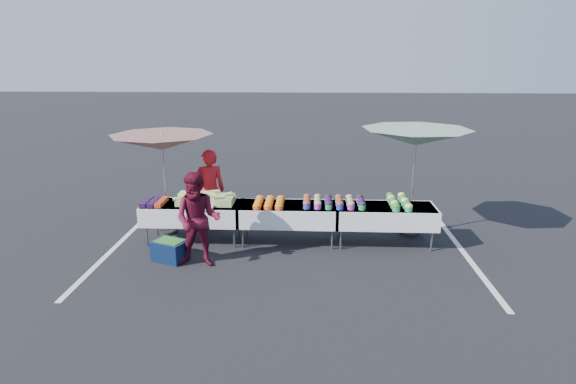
{
  "coord_description": "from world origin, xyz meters",
  "views": [
    {
      "loc": [
        0.41,
        -8.54,
        3.41
      ],
      "look_at": [
        0.0,
        0.0,
        1.0
      ],
      "focal_mm": 30.0,
      "sensor_mm": 36.0,
      "label": 1
    }
  ],
  "objects_px": {
    "table_right": "(385,215)",
    "umbrella_left": "(162,143)",
    "table_center": "(288,213)",
    "vendor": "(210,190)",
    "customer": "(198,220)",
    "storage_bin": "(170,250)",
    "table_left": "(193,212)",
    "umbrella_right": "(416,138)"
  },
  "relations": [
    {
      "from": "customer",
      "to": "storage_bin",
      "type": "height_order",
      "value": "customer"
    },
    {
      "from": "table_center",
      "to": "table_left",
      "type": "bearing_deg",
      "value": 180.0
    },
    {
      "from": "customer",
      "to": "umbrella_left",
      "type": "height_order",
      "value": "umbrella_left"
    },
    {
      "from": "umbrella_right",
      "to": "storage_bin",
      "type": "distance_m",
      "value": 4.95
    },
    {
      "from": "customer",
      "to": "umbrella_left",
      "type": "xyz_separation_m",
      "value": [
        -0.98,
        1.49,
        1.02
      ]
    },
    {
      "from": "table_left",
      "to": "storage_bin",
      "type": "distance_m",
      "value": 1.02
    },
    {
      "from": "table_center",
      "to": "table_right",
      "type": "distance_m",
      "value": 1.8
    },
    {
      "from": "customer",
      "to": "umbrella_right",
      "type": "distance_m",
      "value": 4.33
    },
    {
      "from": "table_center",
      "to": "umbrella_left",
      "type": "bearing_deg",
      "value": 170.63
    },
    {
      "from": "table_center",
      "to": "umbrella_right",
      "type": "relative_size",
      "value": 0.72
    },
    {
      "from": "vendor",
      "to": "storage_bin",
      "type": "distance_m",
      "value": 1.72
    },
    {
      "from": "customer",
      "to": "storage_bin",
      "type": "distance_m",
      "value": 0.85
    },
    {
      "from": "table_right",
      "to": "vendor",
      "type": "height_order",
      "value": "vendor"
    },
    {
      "from": "umbrella_left",
      "to": "table_center",
      "type": "bearing_deg",
      "value": -9.37
    },
    {
      "from": "table_left",
      "to": "table_center",
      "type": "height_order",
      "value": "same"
    },
    {
      "from": "vendor",
      "to": "customer",
      "type": "xyz_separation_m",
      "value": [
        0.16,
        -1.73,
        -0.03
      ]
    },
    {
      "from": "table_center",
      "to": "vendor",
      "type": "height_order",
      "value": "vendor"
    },
    {
      "from": "customer",
      "to": "umbrella_right",
      "type": "xyz_separation_m",
      "value": [
        3.84,
        1.66,
        1.13
      ]
    },
    {
      "from": "table_right",
      "to": "umbrella_left",
      "type": "relative_size",
      "value": 0.84
    },
    {
      "from": "umbrella_right",
      "to": "umbrella_left",
      "type": "bearing_deg",
      "value": -178.07
    },
    {
      "from": "umbrella_right",
      "to": "table_left",
      "type": "bearing_deg",
      "value": -172.36
    },
    {
      "from": "table_center",
      "to": "vendor",
      "type": "xyz_separation_m",
      "value": [
        -1.6,
        0.63,
        0.25
      ]
    },
    {
      "from": "customer",
      "to": "umbrella_left",
      "type": "bearing_deg",
      "value": 125.08
    },
    {
      "from": "table_left",
      "to": "vendor",
      "type": "xyz_separation_m",
      "value": [
        0.2,
        0.63,
        0.25
      ]
    },
    {
      "from": "table_left",
      "to": "umbrella_right",
      "type": "relative_size",
      "value": 0.72
    },
    {
      "from": "table_left",
      "to": "table_center",
      "type": "xyz_separation_m",
      "value": [
        1.8,
        0.0,
        0.0
      ]
    },
    {
      "from": "table_left",
      "to": "umbrella_right",
      "type": "xyz_separation_m",
      "value": [
        4.19,
        0.56,
        1.35
      ]
    },
    {
      "from": "table_center",
      "to": "vendor",
      "type": "relative_size",
      "value": 1.11
    },
    {
      "from": "customer",
      "to": "storage_bin",
      "type": "relative_size",
      "value": 2.42
    },
    {
      "from": "customer",
      "to": "storage_bin",
      "type": "xyz_separation_m",
      "value": [
        -0.56,
        0.18,
        -0.62
      ]
    },
    {
      "from": "umbrella_left",
      "to": "storage_bin",
      "type": "height_order",
      "value": "umbrella_left"
    },
    {
      "from": "vendor",
      "to": "customer",
      "type": "relative_size",
      "value": 1.03
    },
    {
      "from": "table_right",
      "to": "customer",
      "type": "bearing_deg",
      "value": -161.37
    },
    {
      "from": "table_left",
      "to": "umbrella_left",
      "type": "relative_size",
      "value": 0.84
    },
    {
      "from": "umbrella_left",
      "to": "storage_bin",
      "type": "bearing_deg",
      "value": -72.09
    },
    {
      "from": "customer",
      "to": "storage_bin",
      "type": "bearing_deg",
      "value": 163.91
    },
    {
      "from": "table_right",
      "to": "umbrella_left",
      "type": "xyz_separation_m",
      "value": [
        -4.22,
        0.4,
        1.24
      ]
    },
    {
      "from": "table_center",
      "to": "storage_bin",
      "type": "relative_size",
      "value": 2.79
    },
    {
      "from": "table_right",
      "to": "umbrella_left",
      "type": "height_order",
      "value": "umbrella_left"
    },
    {
      "from": "table_center",
      "to": "umbrella_right",
      "type": "height_order",
      "value": "umbrella_right"
    },
    {
      "from": "vendor",
      "to": "table_right",
      "type": "bearing_deg",
      "value": 152.14
    },
    {
      "from": "umbrella_left",
      "to": "umbrella_right",
      "type": "bearing_deg",
      "value": 1.93
    }
  ]
}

